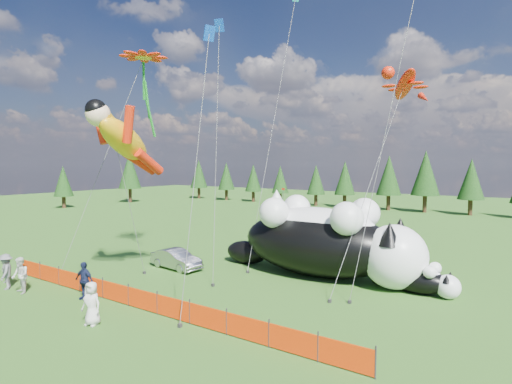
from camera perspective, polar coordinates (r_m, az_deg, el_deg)
ground at (r=22.30m, az=-9.85°, el=-14.02°), size 160.00×160.00×0.00m
safety_fence at (r=20.18m, az=-15.91°, el=-14.56°), size 22.06×0.06×1.10m
tree_line at (r=62.20m, az=19.84°, el=1.11°), size 90.00×4.00×8.00m
festival_tents at (r=55.78m, az=29.60°, el=-2.16°), size 50.00×3.20×2.80m
cat_large at (r=24.76m, az=9.95°, el=-6.72°), size 13.36×4.82×4.83m
cat_small at (r=23.41m, az=22.29°, el=-11.35°), size 4.67×1.95×1.69m
car at (r=27.13m, az=-11.33°, el=-9.37°), size 4.00×1.76×1.28m
spectator_a at (r=27.56m, az=-32.09°, el=-9.32°), size 0.68×0.54×1.63m
spectator_b at (r=25.00m, az=-30.65°, el=-10.23°), size 1.05×0.76×1.94m
spectator_c at (r=22.54m, az=-23.35°, el=-11.53°), size 1.21×0.75×1.93m
spectator_d at (r=26.23m, az=-32.13°, el=-9.61°), size 1.40×1.31×1.96m
spectator_e at (r=19.03m, az=-22.44°, el=-14.49°), size 1.02×0.78×1.87m
superhero_kite at (r=23.73m, az=-18.30°, el=7.02°), size 5.98×6.25×10.62m
gecko_kite at (r=28.43m, az=20.49°, el=14.12°), size 4.78×12.10×14.94m
flower_kite at (r=27.96m, az=-15.81°, el=17.75°), size 3.77×7.10×14.67m
diamond_kite_a at (r=27.31m, az=-5.31°, el=21.36°), size 2.83×3.82×16.63m
diamond_kite_c at (r=20.85m, az=-6.87°, el=20.05°), size 1.65×4.17×14.15m
diamond_kite_d at (r=33.73m, az=5.29°, el=24.10°), size 1.47×8.56×21.39m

